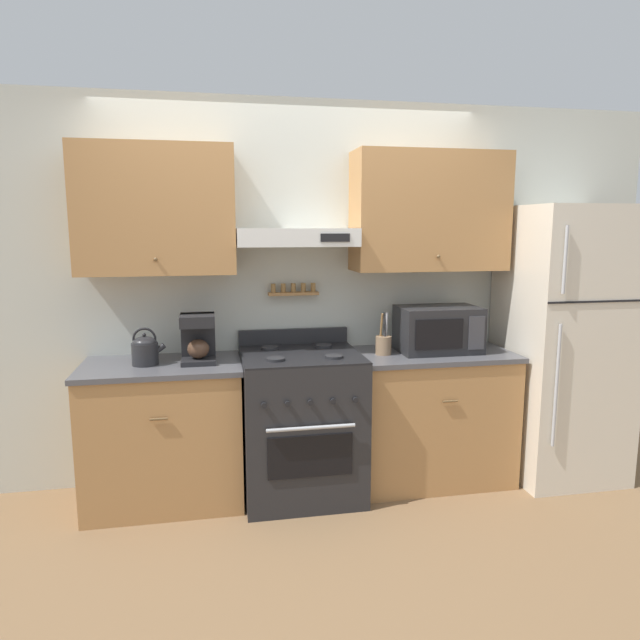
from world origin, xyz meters
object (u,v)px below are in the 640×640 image
microwave (438,329)px  utensil_crock (383,344)px  refrigerator (562,343)px  tea_kettle (145,350)px  coffee_maker (198,338)px  stove_range (301,423)px

microwave → utensil_crock: microwave is taller
refrigerator → microwave: bearing=174.9°
tea_kettle → utensil_crock: bearing=0.0°
coffee_maker → microwave: microwave is taller
refrigerator → tea_kettle: (-2.77, 0.06, 0.06)m
refrigerator → utensil_crock: (-1.26, 0.06, 0.03)m
refrigerator → coffee_maker: refrigerator is taller
tea_kettle → utensil_crock: (1.50, 0.00, -0.02)m
utensil_crock → microwave: bearing=2.6°
utensil_crock → stove_range: bearing=-175.9°
refrigerator → coffee_maker: (-2.45, 0.09, 0.11)m
microwave → utensil_crock: (-0.38, -0.02, -0.08)m
microwave → tea_kettle: bearing=-179.5°
stove_range → tea_kettle: 1.08m
stove_range → microwave: (0.94, 0.06, 0.57)m
stove_range → coffee_maker: size_ratio=3.46×
microwave → utensil_crock: 0.39m
refrigerator → utensil_crock: refrigerator is taller
stove_range → coffee_maker: bearing=173.8°
utensil_crock → tea_kettle: bearing=-180.0°
tea_kettle → microwave: microwave is taller
refrigerator → coffee_maker: bearing=177.9°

